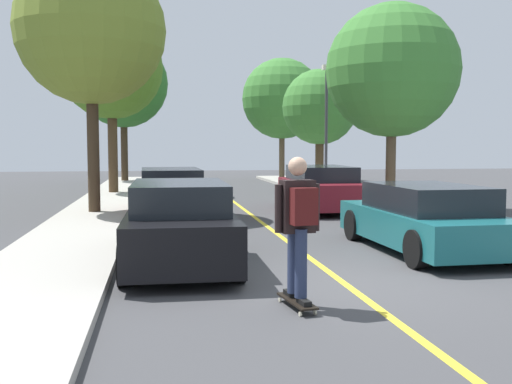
# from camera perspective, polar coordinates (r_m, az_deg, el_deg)

# --- Properties ---
(ground) EXTENTS (80.00, 80.00, 0.00)m
(ground) POSITION_cam_1_polar(r_m,az_deg,el_deg) (8.87, 8.27, -8.55)
(ground) COLOR #424244
(sidewalk_left) EXTENTS (2.06, 56.00, 0.14)m
(sidewalk_left) POSITION_cam_1_polar(r_m,az_deg,el_deg) (8.63, -21.08, -8.70)
(sidewalk_left) COLOR #ADA89E
(sidewalk_left) RESTS_ON ground
(center_line) EXTENTS (0.12, 39.20, 0.01)m
(center_line) POSITION_cam_1_polar(r_m,az_deg,el_deg) (12.67, 2.77, -4.57)
(center_line) COLOR gold
(center_line) RESTS_ON ground
(parked_car_left_nearest) EXTENTS (1.85, 4.26, 1.40)m
(parked_car_left_nearest) POSITION_cam_1_polar(r_m,az_deg,el_deg) (9.93, -7.40, -3.13)
(parked_car_left_nearest) COLOR black
(parked_car_left_nearest) RESTS_ON ground
(parked_car_left_near) EXTENTS (1.99, 4.69, 1.36)m
(parked_car_left_near) POSITION_cam_1_polar(r_m,az_deg,el_deg) (16.66, -8.21, -0.14)
(parked_car_left_near) COLOR maroon
(parked_car_left_near) RESTS_ON ground
(parked_car_right_nearest) EXTENTS (1.99, 4.42, 1.27)m
(parked_car_right_nearest) POSITION_cam_1_polar(r_m,az_deg,el_deg) (11.59, 15.96, -2.48)
(parked_car_right_nearest) COLOR #196066
(parked_car_right_nearest) RESTS_ON ground
(parked_car_right_near) EXTENTS (2.07, 4.64, 1.38)m
(parked_car_right_near) POSITION_cam_1_polar(r_m,az_deg,el_deg) (18.35, 6.28, 0.36)
(parked_car_right_near) COLOR maroon
(parked_car_right_near) RESTS_ON ground
(street_tree_left_nearest) EXTENTS (4.14, 4.14, 7.15)m
(street_tree_left_nearest) POSITION_cam_1_polar(r_m,az_deg,el_deg) (17.56, -15.67, 14.82)
(street_tree_left_nearest) COLOR #3D2D1E
(street_tree_left_nearest) RESTS_ON sidewalk_left
(street_tree_left_near) EXTENTS (4.08, 4.08, 7.01)m
(street_tree_left_near) POSITION_cam_1_polar(r_m,az_deg,el_deg) (24.64, -13.80, 11.54)
(street_tree_left_near) COLOR #4C3823
(street_tree_left_near) RESTS_ON sidewalk_left
(street_tree_left_far) EXTENTS (4.74, 4.74, 7.57)m
(street_tree_left_far) POSITION_cam_1_polar(r_m,az_deg,el_deg) (32.75, -12.71, 10.19)
(street_tree_left_far) COLOR #3D2D1E
(street_tree_left_far) RESTS_ON sidewalk_left
(street_tree_right_nearest) EXTENTS (4.07, 4.07, 6.19)m
(street_tree_right_nearest) POSITION_cam_1_polar(r_m,az_deg,el_deg) (18.86, 13.04, 11.33)
(street_tree_right_nearest) COLOR brown
(street_tree_right_nearest) RESTS_ON sidewalk_right
(street_tree_right_near) EXTENTS (3.34, 3.34, 5.25)m
(street_tree_right_near) POSITION_cam_1_polar(r_m,az_deg,el_deg) (26.54, 6.19, 8.13)
(street_tree_right_near) COLOR #4C3823
(street_tree_right_near) RESTS_ON sidewalk_right
(street_tree_right_far) EXTENTS (4.64, 4.64, 6.91)m
(street_tree_right_far) POSITION_cam_1_polar(r_m,az_deg,el_deg) (34.52, 2.53, 8.98)
(street_tree_right_far) COLOR brown
(street_tree_right_far) RESTS_ON sidewalk_right
(streetlamp) EXTENTS (0.36, 0.24, 5.09)m
(streetlamp) POSITION_cam_1_polar(r_m,az_deg,el_deg) (24.11, 6.81, 7.02)
(streetlamp) COLOR #38383D
(streetlamp) RESTS_ON sidewalk_right
(skateboard) EXTENTS (0.35, 0.86, 0.10)m
(skateboard) POSITION_cam_1_polar(r_m,az_deg,el_deg) (7.39, 3.97, -10.48)
(skateboard) COLOR black
(skateboard) RESTS_ON ground
(skateboarder) EXTENTS (0.59, 0.71, 1.76)m
(skateboarder) POSITION_cam_1_polar(r_m,az_deg,el_deg) (7.16, 4.11, -2.69)
(skateboarder) COLOR black
(skateboarder) RESTS_ON skateboard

